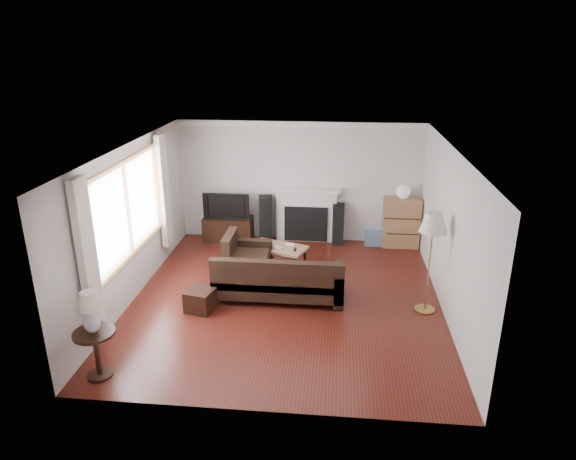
# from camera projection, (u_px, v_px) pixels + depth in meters

# --- Properties ---
(room) EXTENTS (5.10, 5.60, 2.54)m
(room) POSITION_uv_depth(u_px,v_px,m) (286.00, 228.00, 8.04)
(room) COLOR #4D1811
(room) RESTS_ON ground
(window) EXTENTS (0.12, 2.74, 1.54)m
(window) POSITION_uv_depth(u_px,v_px,m) (128.00, 209.00, 7.97)
(window) COLOR #966137
(window) RESTS_ON room
(curtain_near) EXTENTS (0.10, 0.35, 2.10)m
(curtain_near) POSITION_uv_depth(u_px,v_px,m) (87.00, 256.00, 6.60)
(curtain_near) COLOR silver
(curtain_near) RESTS_ON room
(curtain_far) EXTENTS (0.10, 0.35, 2.10)m
(curtain_far) POSITION_uv_depth(u_px,v_px,m) (164.00, 191.00, 9.44)
(curtain_far) COLOR silver
(curtain_far) RESTS_ON room
(fireplace) EXTENTS (1.40, 0.26, 1.15)m
(fireplace) POSITION_uv_depth(u_px,v_px,m) (306.00, 215.00, 10.72)
(fireplace) COLOR white
(fireplace) RESTS_ON room
(tv_stand) EXTENTS (1.02, 0.46, 0.51)m
(tv_stand) POSITION_uv_depth(u_px,v_px,m) (228.00, 229.00, 10.84)
(tv_stand) COLOR black
(tv_stand) RESTS_ON ground
(television) EXTENTS (0.96, 0.13, 0.55)m
(television) POSITION_uv_depth(u_px,v_px,m) (227.00, 205.00, 10.66)
(television) COLOR black
(television) RESTS_ON tv_stand
(speaker_left) EXTENTS (0.32, 0.37, 0.98)m
(speaker_left) POSITION_uv_depth(u_px,v_px,m) (266.00, 219.00, 10.73)
(speaker_left) COLOR black
(speaker_left) RESTS_ON ground
(speaker_right) EXTENTS (0.24, 0.29, 0.86)m
(speaker_right) POSITION_uv_depth(u_px,v_px,m) (338.00, 224.00, 10.62)
(speaker_right) COLOR black
(speaker_right) RESTS_ON ground
(bookshelf) EXTENTS (0.74, 0.35, 1.02)m
(bookshelf) POSITION_uv_depth(u_px,v_px,m) (401.00, 223.00, 10.46)
(bookshelf) COLOR #9A6F47
(bookshelf) RESTS_ON ground
(globe_lamp) EXTENTS (0.27, 0.27, 0.27)m
(globe_lamp) POSITION_uv_depth(u_px,v_px,m) (404.00, 192.00, 10.23)
(globe_lamp) COLOR white
(globe_lamp) RESTS_ON bookshelf
(sectional_sofa) EXTENTS (2.29, 1.67, 0.74)m
(sectional_sofa) POSITION_uv_depth(u_px,v_px,m) (279.00, 277.00, 8.38)
(sectional_sofa) COLOR black
(sectional_sofa) RESTS_ON ground
(coffee_table) EXTENTS (1.15, 0.87, 0.40)m
(coffee_table) POSITION_uv_depth(u_px,v_px,m) (278.00, 256.00, 9.63)
(coffee_table) COLOR #A36B4E
(coffee_table) RESTS_ON ground
(footstool) EXTENTS (0.49, 0.49, 0.34)m
(footstool) POSITION_uv_depth(u_px,v_px,m) (200.00, 300.00, 8.07)
(footstool) COLOR black
(footstool) RESTS_ON ground
(floor_lamp) EXTENTS (0.50, 0.50, 1.63)m
(floor_lamp) POSITION_uv_depth(u_px,v_px,m) (429.00, 263.00, 7.82)
(floor_lamp) COLOR #A37E38
(floor_lamp) RESTS_ON ground
(side_table) EXTENTS (0.51, 0.51, 0.64)m
(side_table) POSITION_uv_depth(u_px,v_px,m) (97.00, 354.00, 6.42)
(side_table) COLOR black
(side_table) RESTS_ON ground
(table_lamp) EXTENTS (0.33, 0.33, 0.54)m
(table_lamp) POSITION_uv_depth(u_px,v_px,m) (91.00, 313.00, 6.22)
(table_lamp) COLOR silver
(table_lamp) RESTS_ON side_table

